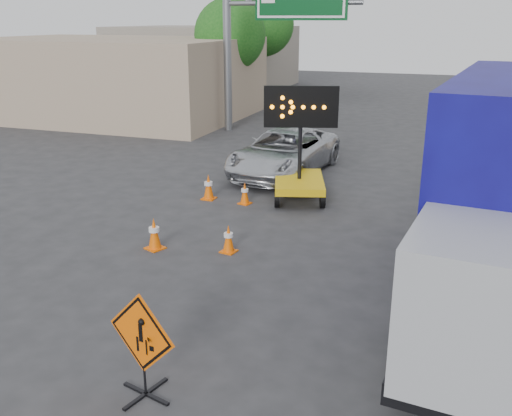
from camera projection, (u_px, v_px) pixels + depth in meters
The scene contains 13 objects.
ground at pixel (174, 366), 8.64m from camera, with size 100.00×100.00×0.00m, color #2D2D30.
storefront_left_near at pixel (112, 77), 30.34m from camera, with size 14.00×10.00×4.00m, color tan.
storefront_left_far at pixel (205, 57), 43.09m from camera, with size 12.00×10.00×4.40m, color gray.
highway_gantry at pixel (271, 16), 24.48m from camera, with size 6.18×0.38×6.90m.
tree_left_near at pixel (230, 35), 29.52m from camera, with size 3.71×3.71×6.03m.
tree_left_far at pixel (262, 24), 36.84m from camera, with size 4.10×4.10×6.66m.
construction_sign at pixel (142, 343), 7.70m from camera, with size 1.15×0.83×1.57m.
arrow_board at pixel (299, 175), 16.36m from camera, with size 1.99×2.58×3.25m.
pickup_truck at pixel (284, 152), 19.05m from camera, with size 2.45×5.30×1.47m, color silver.
cone_a at pixel (229, 239), 12.73m from camera, with size 0.38×0.38×0.64m.
cone_b at pixel (154, 234), 12.89m from camera, with size 0.49×0.49×0.74m.
cone_c at pixel (245, 193), 16.05m from camera, with size 0.38×0.38×0.63m.
cone_d at pixel (209, 187), 16.46m from camera, with size 0.38×0.38×0.74m.
Camera 1 is at (3.68, -6.57, 5.01)m, focal length 40.00 mm.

